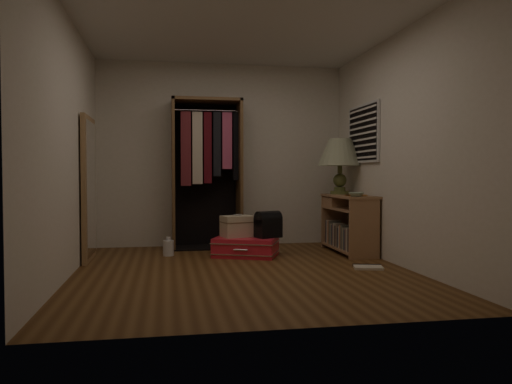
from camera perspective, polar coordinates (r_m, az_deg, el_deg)
The scene contains 13 objects.
ground at distance 5.31m, azimuth -1.38°, elevation -9.03°, with size 4.00×4.00×0.00m, color #573519.
room_walls at distance 5.29m, azimuth -0.66°, elevation 7.24°, with size 3.52×4.02×2.60m.
console_bookshelf at distance 6.65m, azimuth 10.42°, elevation -3.44°, with size 0.42×1.12×0.75m.
open_wardrobe at distance 6.95m, azimuth -5.54°, elevation 3.52°, with size 0.96×0.50×2.05m.
floor_mirror at distance 6.22m, azimuth -18.56°, elevation 0.36°, with size 0.06×0.80×1.70m.
pink_suitcase at distance 6.25m, azimuth -1.17°, elevation -6.27°, with size 0.92×0.81×0.24m.
train_case at distance 6.27m, azimuth -2.10°, elevation -3.92°, with size 0.45×0.37×0.28m.
black_bag at distance 6.20m, azimuth 1.40°, elevation -3.66°, with size 0.35×0.30×0.33m.
table_lamp at distance 6.92m, azimuth 9.58°, elevation 4.34°, with size 0.68×0.68×0.76m.
brass_tray at distance 6.36m, azimuth 11.37°, elevation -0.37°, with size 0.35×0.35×0.02m.
ceramic_bowl at distance 6.22m, azimuth 11.38°, elevation -0.28°, with size 0.19×0.19×0.05m, color #9CBBA0.
white_jug at distance 6.37m, azimuth -9.98°, elevation -6.29°, with size 0.16×0.16×0.24m.
floor_book at distance 5.62m, azimuth 12.65°, elevation -8.35°, with size 0.36×0.31×0.03m.
Camera 1 is at (-0.80, -5.15, 1.02)m, focal length 35.00 mm.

